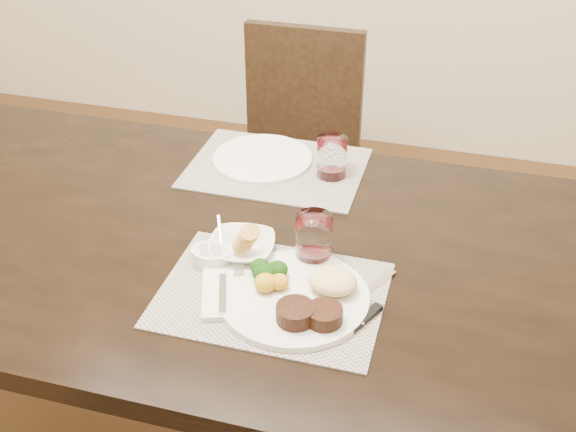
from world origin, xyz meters
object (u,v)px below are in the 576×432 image
(chair_far, at_px, (296,145))
(cracker_bowl, at_px, (242,247))
(dinner_plate, at_px, (301,296))
(wine_glass_near, at_px, (314,241))
(far_plate, at_px, (262,159))
(steak_knife, at_px, (367,309))

(chair_far, xyz_separation_m, cracker_bowl, (0.14, -0.98, 0.27))
(dinner_plate, relative_size, wine_glass_near, 2.78)
(cracker_bowl, xyz_separation_m, wine_glass_near, (0.16, 0.02, 0.03))
(dinner_plate, distance_m, wine_glass_near, 0.15)
(chair_far, distance_m, far_plate, 0.62)
(chair_far, bearing_deg, cracker_bowl, -81.83)
(wine_glass_near, bearing_deg, steak_knife, -43.79)
(wine_glass_near, relative_size, far_plate, 0.41)
(chair_far, bearing_deg, dinner_plate, -74.42)
(chair_far, xyz_separation_m, far_plate, (0.06, -0.56, 0.26))
(dinner_plate, relative_size, far_plate, 1.15)
(steak_knife, bearing_deg, cracker_bowl, -174.60)
(chair_far, relative_size, dinner_plate, 2.93)
(cracker_bowl, relative_size, far_plate, 0.61)
(steak_knife, xyz_separation_m, cracker_bowl, (-0.30, 0.12, 0.01))
(cracker_bowl, bearing_deg, far_plate, 101.30)
(cracker_bowl, bearing_deg, chair_far, 98.17)
(chair_far, relative_size, far_plate, 3.35)
(steak_knife, xyz_separation_m, far_plate, (-0.39, 0.53, 0.00))
(chair_far, relative_size, steak_knife, 4.07)
(steak_knife, relative_size, far_plate, 0.82)
(cracker_bowl, bearing_deg, wine_glass_near, 9.00)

